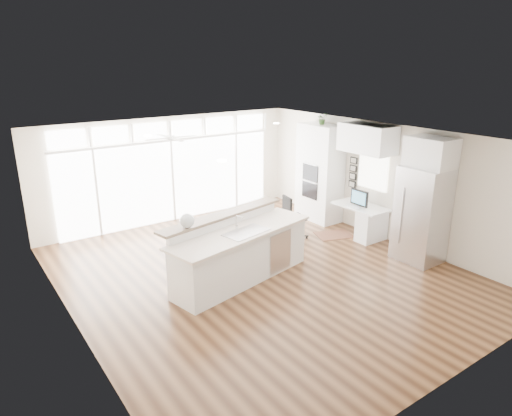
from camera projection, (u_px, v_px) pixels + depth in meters
floor at (261, 274)px, 9.06m from camera, size 7.00×8.00×0.02m
ceiling at (262, 138)px, 8.22m from camera, size 7.00×8.00×0.02m
wall_back at (171, 169)px, 11.74m from camera, size 7.00×0.04×2.70m
wall_front at (454, 293)px, 5.53m from camera, size 7.00×0.04×2.70m
wall_left at (69, 252)px, 6.72m from camera, size 0.04×8.00×2.70m
wall_right at (384, 182)px, 10.56m from camera, size 0.04×8.00×2.70m
glass_wall at (172, 181)px, 11.79m from camera, size 5.80×0.06×2.08m
transom_row at (169, 130)px, 11.38m from camera, size 5.90×0.06×0.40m
desk_window at (373, 171)px, 10.71m from camera, size 0.04×0.85×0.85m
ceiling_fan at (170, 133)px, 10.19m from camera, size 1.16×1.16×0.32m
recessed_lights at (255, 138)px, 8.38m from camera, size 3.40×3.00×0.02m
oven_cabinet at (320, 173)px, 11.81m from camera, size 0.64×1.20×2.50m
desk_nook at (360, 221)px, 10.89m from camera, size 0.72×1.30×0.76m
upper_cabinets at (367, 138)px, 10.30m from camera, size 0.64×1.30×0.64m
refrigerator at (422, 215)px, 9.40m from camera, size 0.76×0.90×2.00m
fridge_cabinet at (431, 152)px, 9.03m from camera, size 0.64×0.90×0.60m
framed_photos at (353, 172)px, 11.23m from camera, size 0.06×0.22×0.80m
kitchen_island at (242, 250)px, 8.65m from camera, size 3.25×1.76×1.22m
rug at (334, 235)px, 11.03m from camera, size 1.00×0.85×0.01m
office_chair at (295, 217)px, 10.71m from camera, size 0.63×0.59×1.04m
fishbowl at (187, 221)px, 8.02m from camera, size 0.32×0.32×0.26m
monitor at (359, 198)px, 10.66m from camera, size 0.09×0.51×0.42m
keyboard at (354, 207)px, 10.63m from camera, size 0.13×0.34×0.02m
potted_plant at (322, 120)px, 11.38m from camera, size 0.26×0.29×0.22m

